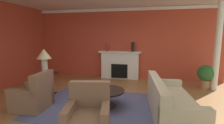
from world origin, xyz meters
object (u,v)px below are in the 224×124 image
fireplace (120,66)px  armchair_facing_fireplace (88,118)px  vase_mantel_right (133,47)px  potted_plant (206,75)px  sofa (170,103)px  side_table (46,83)px  table_lamp (44,56)px  vase_mantel_left (107,47)px  coffee_table (105,94)px  armchair_near_window (33,97)px

fireplace → armchair_facing_fireplace: size_ratio=1.89×
vase_mantel_right → potted_plant: (2.62, -0.69, -0.89)m
potted_plant → armchair_facing_fireplace: bearing=-130.4°
sofa → side_table: 3.68m
table_lamp → vase_mantel_left: bearing=61.7°
coffee_table → vase_mantel_right: size_ratio=2.55×
coffee_table → table_lamp: (-2.04, 0.45, 0.89)m
sofa → vase_mantel_left: vase_mantel_left is taller
fireplace → vase_mantel_left: bearing=-174.9°
fireplace → side_table: size_ratio=2.57×
fireplace → side_table: fireplace is taller
side_table → coffee_table: bearing=-12.4°
coffee_table → table_lamp: size_ratio=1.33×
fireplace → armchair_near_window: 3.88m
armchair_facing_fireplace → side_table: bearing=139.6°
fireplace → sofa: bearing=-61.6°
sofa → potted_plant: 2.85m
side_table → vase_mantel_left: bearing=61.7°
coffee_table → vase_mantel_right: 3.16m
coffee_table → vase_mantel_left: vase_mantel_left is taller
vase_mantel_left → potted_plant: size_ratio=0.43×
armchair_facing_fireplace → table_lamp: (-2.04, 1.74, 0.92)m
armchair_facing_fireplace → potted_plant: armchair_facing_fireplace is taller
table_lamp → fireplace: bearing=53.4°
armchair_near_window → armchair_facing_fireplace: 1.92m
sofa → vase_mantel_right: 3.53m
sofa → coffee_table: bearing=173.1°
side_table → vase_mantel_right: vase_mantel_right is taller
armchair_facing_fireplace → coffee_table: size_ratio=0.95×
fireplace → potted_plant: bearing=-13.2°
fireplace → vase_mantel_left: vase_mantel_left is taller
armchair_near_window → potted_plant: bearing=30.2°
sofa → table_lamp: 3.79m
vase_mantel_right → armchair_facing_fireplace: bearing=-95.4°
vase_mantel_right → table_lamp: bearing=-134.3°
armchair_near_window → coffee_table: (1.75, 0.52, 0.03)m
table_lamp → vase_mantel_right: vase_mantel_right is taller
armchair_near_window → vase_mantel_left: bearing=73.0°
armchair_near_window → vase_mantel_left: size_ratio=2.67×
table_lamp → potted_plant: bearing=19.7°
table_lamp → armchair_near_window: bearing=-73.4°
armchair_near_window → armchair_facing_fireplace: bearing=-23.7°
vase_mantel_left → vase_mantel_right: vase_mantel_right is taller
fireplace → coffee_table: size_ratio=1.80×
fireplace → armchair_near_window: fireplace is taller
fireplace → armchair_facing_fireplace: fireplace is taller
armchair_facing_fireplace → vase_mantel_right: vase_mantel_right is taller
armchair_facing_fireplace → fireplace: bearing=92.0°
side_table → vase_mantel_left: size_ratio=1.97×
fireplace → coffee_table: bearing=-87.4°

